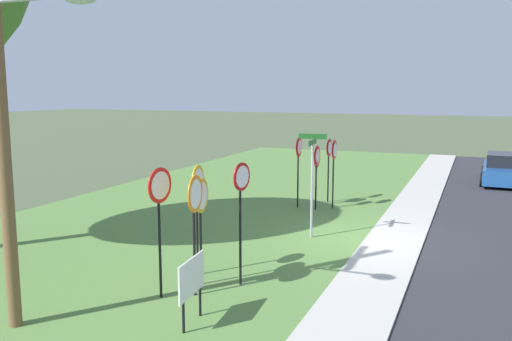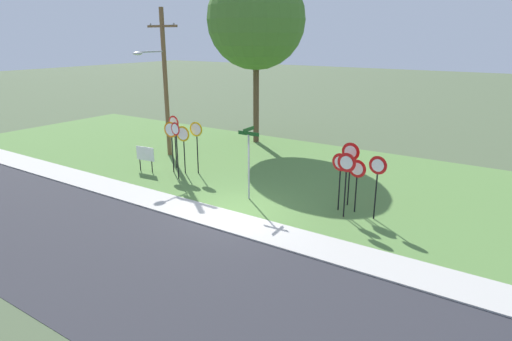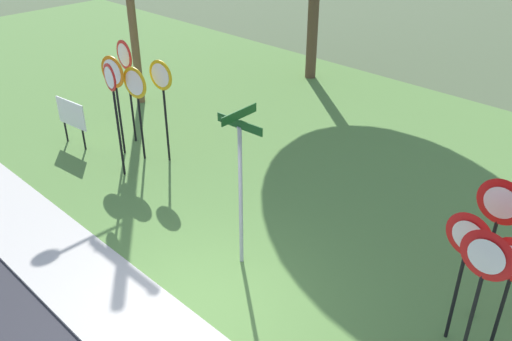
# 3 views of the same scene
# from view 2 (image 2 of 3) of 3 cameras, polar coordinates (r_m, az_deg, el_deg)

# --- Properties ---
(ground_plane) EXTENTS (160.00, 160.00, 0.00)m
(ground_plane) POSITION_cam_2_polar(r_m,az_deg,el_deg) (16.92, -2.96, -5.53)
(ground_plane) COLOR #4C5B3D
(road_asphalt) EXTENTS (44.00, 6.40, 0.01)m
(road_asphalt) POSITION_cam_2_polar(r_m,az_deg,el_deg) (13.76, -15.19, -11.78)
(road_asphalt) COLOR #2D2D33
(road_asphalt) RESTS_ON ground_plane
(sidewalk_strip) EXTENTS (44.00, 1.60, 0.06)m
(sidewalk_strip) POSITION_cam_2_polar(r_m,az_deg,el_deg) (16.33, -4.64, -6.33)
(sidewalk_strip) COLOR #BCB7AD
(sidewalk_strip) RESTS_ON ground_plane
(grass_median) EXTENTS (44.00, 12.00, 0.04)m
(grass_median) POSITION_cam_2_polar(r_m,az_deg,el_deg) (21.72, 6.50, -0.35)
(grass_median) COLOR #567F3D
(grass_median) RESTS_ON ground_plane
(stop_sign_near_left) EXTENTS (0.77, 0.13, 2.55)m
(stop_sign_near_left) POSITION_cam_2_polar(r_m,az_deg,el_deg) (21.59, -11.07, 4.52)
(stop_sign_near_left) COLOR black
(stop_sign_near_left) RESTS_ON grass_median
(stop_sign_near_right) EXTENTS (0.61, 0.13, 2.72)m
(stop_sign_near_right) POSITION_cam_2_polar(r_m,az_deg,el_deg) (20.51, -10.45, 4.08)
(stop_sign_near_right) COLOR black
(stop_sign_near_right) RESTS_ON grass_median
(stop_sign_far_left) EXTENTS (0.71, 0.12, 2.58)m
(stop_sign_far_left) POSITION_cam_2_polar(r_m,az_deg,el_deg) (21.22, -7.83, 4.48)
(stop_sign_far_left) COLOR black
(stop_sign_far_left) RESTS_ON grass_median
(stop_sign_far_center) EXTENTS (0.73, 0.12, 2.72)m
(stop_sign_far_center) POSITION_cam_2_polar(r_m,az_deg,el_deg) (22.24, -10.69, 5.22)
(stop_sign_far_center) COLOR black
(stop_sign_far_center) RESTS_ON grass_median
(stop_sign_far_right) EXTENTS (0.75, 0.13, 2.38)m
(stop_sign_far_right) POSITION_cam_2_polar(r_m,az_deg,el_deg) (21.33, -9.54, 4.08)
(stop_sign_far_right) COLOR black
(stop_sign_far_right) RESTS_ON grass_median
(yield_sign_near_left) EXTENTS (0.68, 0.12, 2.43)m
(yield_sign_near_left) POSITION_cam_2_polar(r_m,az_deg,el_deg) (16.19, 15.64, -0.30)
(yield_sign_near_left) COLOR black
(yield_sign_near_left) RESTS_ON grass_median
(yield_sign_near_right) EXTENTS (0.72, 0.10, 2.49)m
(yield_sign_near_right) POSITION_cam_2_polar(r_m,az_deg,el_deg) (16.09, 11.75, 0.10)
(yield_sign_near_right) COLOR black
(yield_sign_near_right) RESTS_ON grass_median
(yield_sign_far_left) EXTENTS (0.70, 0.11, 2.30)m
(yield_sign_far_left) POSITION_cam_2_polar(r_m,az_deg,el_deg) (16.75, 10.99, 0.27)
(yield_sign_far_left) COLOR black
(yield_sign_far_left) RESTS_ON grass_median
(yield_sign_far_right) EXTENTS (0.70, 0.11, 2.10)m
(yield_sign_far_right) POSITION_cam_2_polar(r_m,az_deg,el_deg) (16.73, 13.11, -0.44)
(yield_sign_far_right) COLOR black
(yield_sign_far_right) RESTS_ON grass_median
(yield_sign_center) EXTENTS (0.73, 0.10, 2.58)m
(yield_sign_center) POSITION_cam_2_polar(r_m,az_deg,el_deg) (17.28, 12.26, 1.49)
(yield_sign_center) COLOR black
(yield_sign_center) RESTS_ON grass_median
(street_name_post) EXTENTS (0.96, 0.82, 3.02)m
(street_name_post) POSITION_cam_2_polar(r_m,az_deg,el_deg) (17.64, -0.96, 1.76)
(street_name_post) COLOR #9EA0A8
(street_name_post) RESTS_ON grass_median
(utility_pole) EXTENTS (2.10, 2.22, 7.96)m
(utility_pole) POSITION_cam_2_polar(r_m,az_deg,el_deg) (24.55, -12.10, 11.77)
(utility_pole) COLOR brown
(utility_pole) RESTS_ON grass_median
(notice_board) EXTENTS (1.10, 0.14, 1.25)m
(notice_board) POSITION_cam_2_polar(r_m,az_deg,el_deg) (22.33, -14.34, 1.99)
(notice_board) COLOR black
(notice_board) RESTS_ON grass_median
(oak_tree_left) EXTENTS (5.88, 5.88, 10.38)m
(oak_tree_left) POSITION_cam_2_polar(r_m,az_deg,el_deg) (27.26, 0.01, 19.19)
(oak_tree_left) COLOR brown
(oak_tree_left) RESTS_ON grass_median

